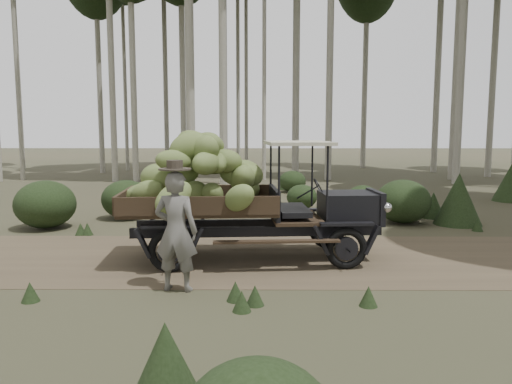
% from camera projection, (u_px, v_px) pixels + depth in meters
% --- Properties ---
extents(ground, '(120.00, 120.00, 0.00)m').
position_uv_depth(ground, '(267.00, 258.00, 9.88)').
color(ground, '#473D2B').
rests_on(ground, ground).
extents(dirt_track, '(70.00, 4.00, 0.01)m').
position_uv_depth(dirt_track, '(267.00, 258.00, 9.88)').
color(dirt_track, brown).
rests_on(dirt_track, ground).
extents(banana_truck, '(5.30, 2.78, 2.62)m').
position_uv_depth(banana_truck, '(226.00, 184.00, 9.64)').
color(banana_truck, black).
rests_on(banana_truck, ground).
extents(farmer, '(0.76, 0.59, 2.06)m').
position_uv_depth(farmer, '(176.00, 230.00, 7.78)').
color(farmer, '#615E59').
rests_on(farmer, ground).
extents(undergrowth, '(19.28, 18.78, 1.39)m').
position_uv_depth(undergrowth, '(315.00, 217.00, 11.27)').
color(undergrowth, '#233319').
rests_on(undergrowth, ground).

